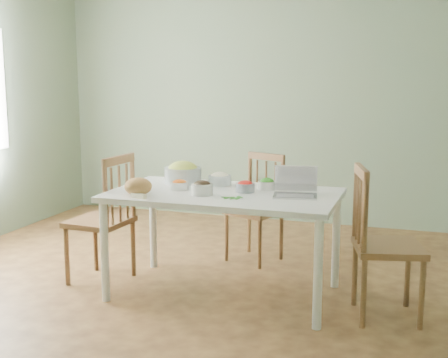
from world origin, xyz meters
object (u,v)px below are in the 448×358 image
(dining_table, at_px, (224,244))
(bread_boule, at_px, (138,186))
(chair_left, at_px, (99,218))
(laptop, at_px, (295,183))
(chair_right, at_px, (388,243))
(bowl_squash, at_px, (183,173))
(chair_far, at_px, (254,208))

(dining_table, bearing_deg, bread_boule, -151.26)
(dining_table, distance_m, chair_left, 1.05)
(dining_table, height_order, laptop, laptop)
(dining_table, distance_m, chair_right, 1.20)
(chair_left, height_order, bowl_squash, chair_left)
(chair_far, xyz_separation_m, chair_right, (1.21, -0.94, 0.05))
(chair_far, height_order, bread_boule, chair_far)
(bowl_squash, xyz_separation_m, laptop, (0.97, -0.25, 0.02))
(chair_left, height_order, bread_boule, chair_left)
(bowl_squash, distance_m, laptop, 1.00)
(dining_table, height_order, chair_left, chair_left)
(dining_table, xyz_separation_m, laptop, (0.53, 0.00, 0.50))
(chair_far, xyz_separation_m, bread_boule, (-0.54, -1.18, 0.38))
(chair_left, bearing_deg, laptop, 95.31)
(chair_left, bearing_deg, bread_boule, 65.03)
(bread_boule, height_order, laptop, laptop)
(chair_far, distance_m, bread_boule, 1.35)
(dining_table, distance_m, bread_boule, 0.78)
(chair_right, xyz_separation_m, bowl_squash, (-1.63, 0.31, 0.35))
(chair_right, bearing_deg, dining_table, 72.55)
(chair_right, xyz_separation_m, laptop, (-0.66, 0.07, 0.37))
(chair_right, bearing_deg, bread_boule, 83.35)
(bowl_squash, bearing_deg, chair_left, -154.98)
(chair_right, distance_m, bowl_squash, 1.69)
(chair_left, xyz_separation_m, bowl_squash, (0.61, 0.28, 0.36))
(dining_table, relative_size, laptop, 5.46)
(chair_right, height_order, laptop, chair_right)
(dining_table, height_order, bowl_squash, bowl_squash)
(chair_far, distance_m, laptop, 1.11)
(chair_right, bearing_deg, laptop, 69.83)
(chair_left, bearing_deg, chair_far, 135.44)
(dining_table, bearing_deg, chair_left, -178.18)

